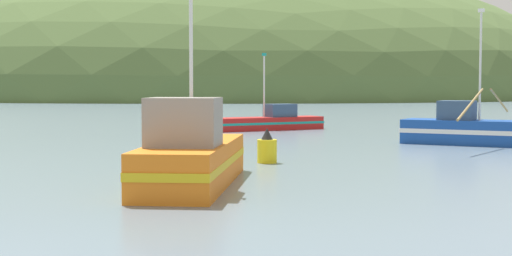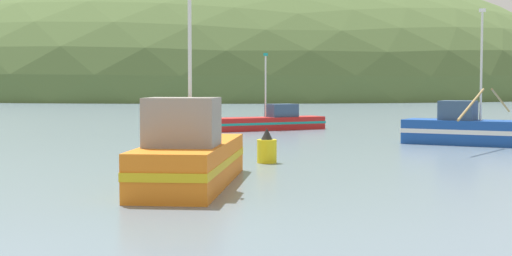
{
  "view_description": "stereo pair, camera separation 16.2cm",
  "coord_description": "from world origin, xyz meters",
  "px_view_note": "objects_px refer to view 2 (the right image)",
  "views": [
    {
      "loc": [
        8.48,
        -10.82,
        3.29
      ],
      "look_at": [
        5.9,
        21.17,
        1.4
      ],
      "focal_mm": 50.83,
      "sensor_mm": 36.0,
      "label": 1
    },
    {
      "loc": [
        8.64,
        -10.81,
        3.29
      ],
      "look_at": [
        5.9,
        21.17,
        1.4
      ],
      "focal_mm": 50.83,
      "sensor_mm": 36.0,
      "label": 2
    }
  ],
  "objects_px": {
    "fishing_boat_orange": "(190,157)",
    "channel_buoy": "(267,149)",
    "fishing_boat_red": "(270,122)",
    "fishing_boat_blue": "(484,130)"
  },
  "relations": [
    {
      "from": "fishing_boat_red",
      "to": "channel_buoy",
      "type": "height_order",
      "value": "fishing_boat_red"
    },
    {
      "from": "fishing_boat_red",
      "to": "fishing_boat_blue",
      "type": "distance_m",
      "value": 17.89
    },
    {
      "from": "fishing_boat_red",
      "to": "channel_buoy",
      "type": "distance_m",
      "value": 22.81
    },
    {
      "from": "fishing_boat_orange",
      "to": "fishing_boat_red",
      "type": "relative_size",
      "value": 1.03
    },
    {
      "from": "fishing_boat_orange",
      "to": "channel_buoy",
      "type": "xyz_separation_m",
      "value": [
        2.0,
        7.25,
        -0.34
      ]
    },
    {
      "from": "fishing_boat_red",
      "to": "fishing_boat_blue",
      "type": "relative_size",
      "value": 0.67
    },
    {
      "from": "fishing_boat_red",
      "to": "fishing_boat_blue",
      "type": "height_order",
      "value": "fishing_boat_blue"
    },
    {
      "from": "fishing_boat_red",
      "to": "fishing_boat_blue",
      "type": "xyz_separation_m",
      "value": [
        12.63,
        -12.67,
        0.2
      ]
    },
    {
      "from": "fishing_boat_orange",
      "to": "fishing_boat_blue",
      "type": "xyz_separation_m",
      "value": [
        13.28,
        17.35,
        -0.13
      ]
    },
    {
      "from": "fishing_boat_orange",
      "to": "fishing_boat_red",
      "type": "height_order",
      "value": "fishing_boat_orange"
    }
  ]
}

